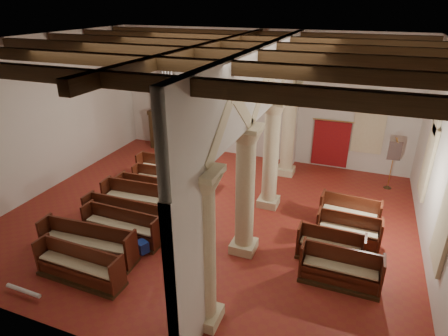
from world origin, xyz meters
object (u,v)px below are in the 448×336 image
processional_banner (391,171)px  nave_pew_0 (80,270)px  pipe_organ (170,123)px  lectern (206,147)px  aisle_pew_0 (340,273)px

processional_banner → nave_pew_0: size_ratio=0.83×
pipe_organ → processional_banner: size_ratio=2.00×
lectern → nave_pew_0: size_ratio=0.47×
lectern → nave_pew_0: (0.27, -9.39, -0.18)m
nave_pew_0 → pipe_organ: bearing=105.4°
pipe_organ → processional_banner: pipe_organ is taller
pipe_organ → nave_pew_0: pipe_organ is taller
pipe_organ → nave_pew_0: (2.50, -9.90, -1.03)m
processional_banner → nave_pew_0: (-8.07, -9.04, -0.43)m
processional_banner → nave_pew_0: processional_banner is taller
processional_banner → nave_pew_0: bearing=-138.0°
pipe_organ → nave_pew_0: size_ratio=1.66×
lectern → processional_banner: processional_banner is taller
processional_banner → pipe_organ: bearing=169.1°
pipe_organ → aisle_pew_0: pipe_organ is taller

